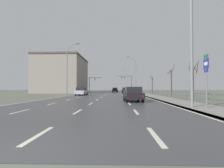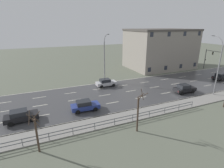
% 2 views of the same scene
% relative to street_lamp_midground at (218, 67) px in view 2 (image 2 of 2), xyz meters
% --- Properties ---
extents(ground_plane, '(160.00, 160.00, 0.12)m').
position_rel_street_lamp_midground_xyz_m(ground_plane, '(-7.45, 0.92, -5.12)').
color(ground_plane, '#5B6051').
extents(road_asphalt_strip, '(14.00, 120.00, 0.03)m').
position_rel_street_lamp_midground_xyz_m(road_asphalt_strip, '(-7.45, 12.92, -5.05)').
color(road_asphalt_strip, '#3D3D3F').
rests_on(road_asphalt_strip, ground).
extents(guardrail, '(0.07, 33.69, 1.00)m').
position_rel_street_lamp_midground_xyz_m(guardrail, '(2.40, -24.43, -4.35)').
color(guardrail, '#515459').
rests_on(guardrail, ground).
extents(street_lamp_midground, '(2.43, 0.24, 10.32)m').
position_rel_street_lamp_midground_xyz_m(street_lamp_midground, '(0.00, 0.00, 0.00)').
color(street_lamp_midground, slate).
rests_on(street_lamp_midground, ground).
extents(street_lamp_left_bank, '(2.56, 0.24, 10.36)m').
position_rel_street_lamp_midground_xyz_m(street_lamp_left_bank, '(-14.88, -15.13, 0.01)').
color(street_lamp_left_bank, slate).
rests_on(street_lamp_left_bank, ground).
extents(traffic_signal_left, '(4.77, 0.36, 5.53)m').
position_rel_street_lamp_midground_xyz_m(traffic_signal_left, '(-14.46, 15.75, -1.40)').
color(traffic_signal_left, '#38383A').
rests_on(traffic_signal_left, ground).
extents(car_near_left, '(2.03, 4.20, 1.57)m').
position_rel_street_lamp_midground_xyz_m(car_near_left, '(-5.78, 9.84, -4.25)').
color(car_near_left, black).
rests_on(car_near_left, ground).
extents(car_far_left, '(1.91, 4.14, 1.57)m').
position_rel_street_lamp_midground_xyz_m(car_far_left, '(-11.94, -16.06, -4.25)').
color(car_far_left, '#B7B7BC').
rests_on(car_far_left, ground).
extents(car_mid_centre, '(1.99, 4.18, 1.57)m').
position_rel_street_lamp_midground_xyz_m(car_mid_centre, '(-3.36, -31.27, -4.25)').
color(car_mid_centre, black).
rests_on(car_mid_centre, ground).
extents(car_near_right, '(2.00, 4.18, 1.57)m').
position_rel_street_lamp_midground_xyz_m(car_near_right, '(-3.10, -22.83, -4.25)').
color(car_near_right, navy).
rests_on(car_near_right, ground).
extents(car_far_right, '(1.99, 4.18, 1.57)m').
position_rel_street_lamp_midground_xyz_m(car_far_right, '(-2.88, -3.97, -4.25)').
color(car_far_right, black).
rests_on(car_far_right, ground).
extents(brick_building, '(12.94, 18.03, 10.96)m').
position_rel_street_lamp_midground_xyz_m(brick_building, '(-21.92, 4.66, 0.43)').
color(brick_building, gray).
rests_on(brick_building, ground).
extents(bare_tree_near, '(1.13, 1.16, 4.53)m').
position_rel_street_lamp_midground_xyz_m(bare_tree_near, '(3.80, -29.37, -2.93)').
color(bare_tree_near, '#423328').
rests_on(bare_tree_near, ground).
extents(bare_tree_mid, '(1.45, 0.89, 5.56)m').
position_rel_street_lamp_midground_xyz_m(bare_tree_mid, '(4.55, -18.53, -2.59)').
color(bare_tree_mid, '#423328').
rests_on(bare_tree_mid, ground).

